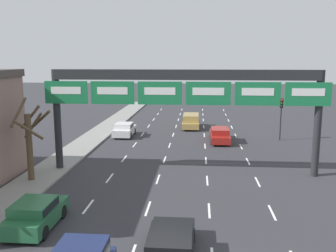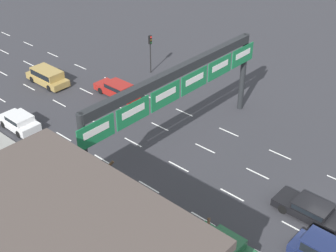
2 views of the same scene
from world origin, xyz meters
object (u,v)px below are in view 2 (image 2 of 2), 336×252
at_px(car_red, 117,89).
at_px(car_black, 310,209).
at_px(car_white, 19,121).
at_px(traffic_light_near_gantry, 150,46).
at_px(tree_bare_closest, 105,196).
at_px(car_green, 223,246).
at_px(suv_navy, 326,252).
at_px(sign_gantry, 177,85).
at_px(suv_gold, 47,76).

height_order(car_red, car_black, car_red).
bearing_deg(car_white, car_red, -10.59).
bearing_deg(traffic_light_near_gantry, tree_bare_closest, -143.08).
xyz_separation_m(car_green, traffic_light_near_gantry, (15.75, 20.97, 2.25)).
height_order(car_green, traffic_light_near_gantry, traffic_light_near_gantry).
bearing_deg(suv_navy, traffic_light_near_gantry, 64.81).
height_order(car_black, tree_bare_closest, tree_bare_closest).
bearing_deg(car_red, traffic_light_near_gantry, 11.66).
height_order(car_green, suv_navy, suv_navy).
height_order(suv_navy, traffic_light_near_gantry, traffic_light_near_gantry).
bearing_deg(car_black, car_green, 160.91).
xyz_separation_m(sign_gantry, car_white, (-6.68, 12.16, -5.06)).
bearing_deg(car_green, sign_gantry, 54.73).
distance_m(car_white, traffic_light_near_gantry, 15.94).
bearing_deg(sign_gantry, traffic_light_near_gantry, 51.82).
bearing_deg(car_green, car_white, 90.07).
bearing_deg(tree_bare_closest, sign_gantry, 15.27).
height_order(sign_gantry, suv_gold, sign_gantry).
distance_m(sign_gantry, traffic_light_near_gantry, 14.98).
height_order(sign_gantry, car_green, sign_gantry).
xyz_separation_m(suv_gold, car_black, (-0.18, -29.24, -0.25)).
bearing_deg(car_red, suv_navy, -104.07).
relative_size(sign_gantry, suv_gold, 3.99).
height_order(sign_gantry, car_black, sign_gantry).
xyz_separation_m(car_green, car_white, (-0.03, 21.56, 0.01)).
xyz_separation_m(suv_navy, traffic_light_near_gantry, (12.15, 25.84, 2.12)).
distance_m(suv_navy, car_red, 25.36).
bearing_deg(traffic_light_near_gantry, car_red, -168.34).
relative_size(suv_navy, car_black, 0.89).
bearing_deg(traffic_light_near_gantry, car_white, 177.84).
relative_size(sign_gantry, car_red, 3.99).
xyz_separation_m(sign_gantry, suv_navy, (-3.06, -14.27, -4.94)).
distance_m(sign_gantry, suv_navy, 15.41).
bearing_deg(car_black, tree_bare_closest, 137.59).
xyz_separation_m(suv_navy, car_black, (3.02, 2.58, -0.22)).
relative_size(suv_gold, traffic_light_near_gantry, 1.17).
bearing_deg(traffic_light_near_gantry, car_green, -126.90).
height_order(sign_gantry, traffic_light_near_gantry, sign_gantry).
height_order(suv_gold, car_red, suv_gold).
height_order(car_red, tree_bare_closest, tree_bare_closest).
distance_m(sign_gantry, car_black, 12.78).
bearing_deg(sign_gantry, car_black, -90.21).
bearing_deg(car_green, suv_navy, -53.58).
bearing_deg(suv_gold, car_black, -90.35).
bearing_deg(car_green, car_red, 63.68).
height_order(traffic_light_near_gantry, tree_bare_closest, tree_bare_closest).
bearing_deg(sign_gantry, suv_gold, 89.56).
relative_size(car_white, traffic_light_near_gantry, 0.96).
relative_size(suv_gold, car_red, 1.00).
xyz_separation_m(suv_navy, tree_bare_closest, (-6.83, 11.57, 2.01)).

